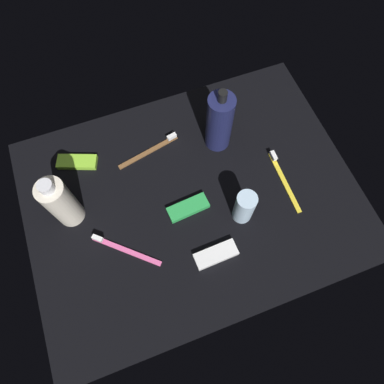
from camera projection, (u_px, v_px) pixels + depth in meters
ground_plane at (192, 197)px, 89.72cm from camera, size 84.00×64.00×1.20cm
lotion_bottle at (219, 122)px, 87.38cm from camera, size 6.75×6.75×20.51cm
bodywash_bottle at (61, 203)px, 79.55cm from camera, size 6.44×6.44×18.32cm
deodorant_stick at (244, 207)px, 82.35cm from camera, size 4.85×4.85×10.65cm
toothbrush_pink at (122, 249)px, 83.21cm from camera, size 14.24×12.87×2.10cm
toothbrush_brown at (152, 149)px, 93.96cm from camera, size 17.85×4.98×2.10cm
toothbrush_yellow at (283, 178)px, 90.62cm from camera, size 1.62×18.02×2.10cm
snack_bar_green at (188, 208)px, 87.17cm from camera, size 10.69×4.83×1.50cm
snack_bar_lime at (77, 162)px, 92.27cm from camera, size 11.14×7.49×1.50cm
snack_bar_white at (215, 255)px, 82.46cm from camera, size 10.53×4.35×1.50cm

